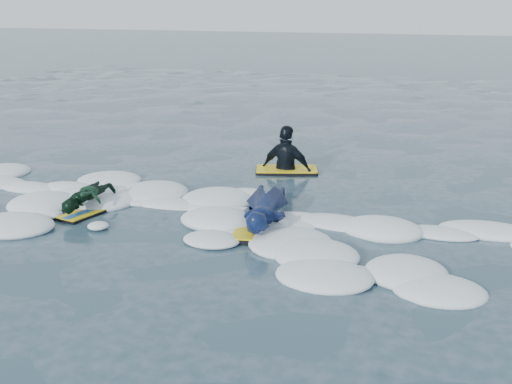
# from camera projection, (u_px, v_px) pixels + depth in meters

# --- Properties ---
(ground) EXTENTS (120.00, 120.00, 0.00)m
(ground) POSITION_uv_depth(u_px,v_px,m) (147.00, 238.00, 8.88)
(ground) COLOR #172639
(ground) RESTS_ON ground
(foam_band) EXTENTS (12.00, 3.10, 0.30)m
(foam_band) POSITION_uv_depth(u_px,v_px,m) (180.00, 215.00, 9.81)
(foam_band) COLOR white
(foam_band) RESTS_ON ground
(prone_woman_unit) EXTENTS (0.99, 1.89, 0.47)m
(prone_woman_unit) POSITION_uv_depth(u_px,v_px,m) (265.00, 210.00, 9.26)
(prone_woman_unit) COLOR black
(prone_woman_unit) RESTS_ON ground
(prone_child_unit) EXTENTS (0.56, 1.13, 0.41)m
(prone_child_unit) POSITION_uv_depth(u_px,v_px,m) (88.00, 200.00, 9.86)
(prone_child_unit) COLOR black
(prone_child_unit) RESTS_ON ground
(waiting_rider_unit) EXTENTS (1.32, 0.98, 1.76)m
(waiting_rider_unit) POSITION_uv_depth(u_px,v_px,m) (287.00, 171.00, 12.23)
(waiting_rider_unit) COLOR black
(waiting_rider_unit) RESTS_ON ground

